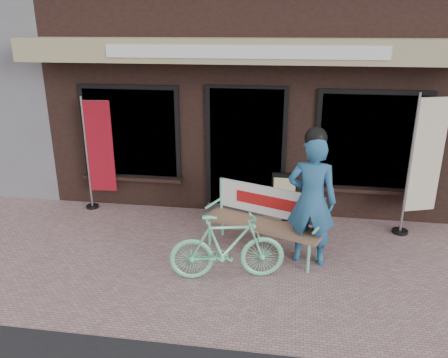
% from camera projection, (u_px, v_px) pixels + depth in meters
% --- Properties ---
extents(ground, '(70.00, 70.00, 0.00)m').
position_uv_depth(ground, '(229.00, 271.00, 5.83)').
color(ground, '#AA8282').
rests_on(ground, ground).
extents(storefront, '(7.00, 6.77, 6.00)m').
position_uv_depth(storefront, '(262.00, 31.00, 9.47)').
color(storefront, black).
rests_on(storefront, ground).
extents(bench, '(1.76, 1.03, 0.93)m').
position_uv_depth(bench, '(265.00, 215.00, 6.22)').
color(bench, '#75E5B0').
rests_on(bench, ground).
extents(person, '(0.70, 0.51, 1.90)m').
position_uv_depth(person, '(312.00, 198.00, 5.78)').
color(person, '#285F8C').
rests_on(person, ground).
extents(bicycle, '(1.53, 0.72, 0.89)m').
position_uv_depth(bicycle, '(227.00, 247.00, 5.53)').
color(bicycle, '#75E5B0').
rests_on(bicycle, ground).
extents(nobori_red, '(0.59, 0.24, 2.00)m').
position_uv_depth(nobori_red, '(98.00, 153.00, 7.51)').
color(nobori_red, gray).
rests_on(nobori_red, ground).
extents(nobori_cream, '(0.65, 0.34, 2.21)m').
position_uv_depth(nobori_cream, '(423.00, 163.00, 6.56)').
color(nobori_cream, gray).
rests_on(nobori_cream, ground).
extents(menu_stand, '(0.42, 0.10, 0.83)m').
position_uv_depth(menu_stand, '(284.00, 197.00, 7.21)').
color(menu_stand, black).
rests_on(menu_stand, ground).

